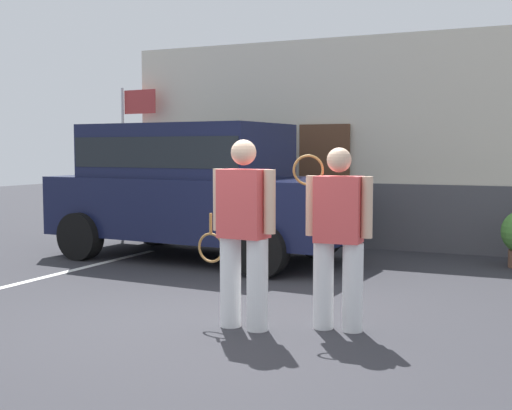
# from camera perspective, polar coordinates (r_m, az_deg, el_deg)

# --- Properties ---
(ground_plane) EXTENTS (40.00, 40.00, 0.00)m
(ground_plane) POSITION_cam_1_polar(r_m,az_deg,el_deg) (6.72, -3.55, -9.77)
(ground_plane) COLOR #2D2D33
(parking_stripe_0) EXTENTS (0.12, 4.40, 0.01)m
(parking_stripe_0) POSITION_cam_1_polar(r_m,az_deg,el_deg) (9.66, -15.85, -5.46)
(parking_stripe_0) COLOR silver
(parking_stripe_0) RESTS_ON ground_plane
(house_frontage) EXTENTS (8.97, 0.40, 3.57)m
(house_frontage) POSITION_cam_1_polar(r_m,az_deg,el_deg) (11.80, 9.39, 4.65)
(house_frontage) COLOR beige
(house_frontage) RESTS_ON ground_plane
(parked_suv) EXTENTS (4.71, 2.40, 2.05)m
(parked_suv) POSITION_cam_1_polar(r_m,az_deg,el_deg) (10.47, -5.17, 1.77)
(parked_suv) COLOR #141938
(parked_suv) RESTS_ON ground_plane
(tennis_player_man) EXTENTS (0.90, 0.31, 1.76)m
(tennis_player_man) POSITION_cam_1_polar(r_m,az_deg,el_deg) (6.33, -1.07, -2.24)
(tennis_player_man) COLOR white
(tennis_player_man) RESTS_ON ground_plane
(tennis_player_woman) EXTENTS (0.77, 0.28, 1.69)m
(tennis_player_woman) POSITION_cam_1_polar(r_m,az_deg,el_deg) (6.33, 6.86, -2.53)
(tennis_player_woman) COLOR white
(tennis_player_woman) RESTS_ON ground_plane
(flag_pole) EXTENTS (0.80, 0.10, 2.85)m
(flag_pole) POSITION_cam_1_polar(r_m,az_deg,el_deg) (13.39, -10.38, 5.94)
(flag_pole) COLOR silver
(flag_pole) RESTS_ON ground_plane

